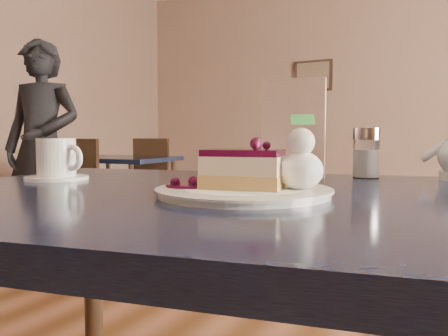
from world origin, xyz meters
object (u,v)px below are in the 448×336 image
at_px(main_table, 251,239).
at_px(cheesecake_slice, 244,169).
at_px(bg_table_far_left, 119,227).
at_px(patron, 42,148).
at_px(dessert_plate, 244,192).
at_px(coffee_set, 57,161).

distance_m(main_table, cheesecake_slice, 0.14).
bearing_deg(cheesecake_slice, bg_table_far_left, 124.43).
bearing_deg(cheesecake_slice, patron, 135.96).
height_order(main_table, cheesecake_slice, cheesecake_slice).
bearing_deg(dessert_plate, bg_table_far_left, 134.41).
xyz_separation_m(dessert_plate, cheesecake_slice, (0.00, -0.00, 0.04)).
xyz_separation_m(main_table, patron, (-2.44, 1.60, 0.10)).
height_order(cheesecake_slice, bg_table_far_left, cheesecake_slice).
xyz_separation_m(dessert_plate, patron, (-2.45, 1.66, 0.01)).
relative_size(dessert_plate, cheesecake_slice, 1.98).
height_order(dessert_plate, patron, patron).
height_order(main_table, patron, patron).
bearing_deg(patron, cheesecake_slice, -50.70).
bearing_deg(patron, main_table, -49.95).
bearing_deg(main_table, coffee_set, 169.95).
distance_m(main_table, coffee_set, 0.50).
bearing_deg(cheesecake_slice, main_table, 90.00).
height_order(main_table, bg_table_far_left, main_table).
relative_size(dessert_plate, patron, 0.17).
distance_m(bg_table_far_left, patron, 1.10).
bearing_deg(coffee_set, bg_table_far_left, 128.60).
distance_m(cheesecake_slice, patron, 2.96).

